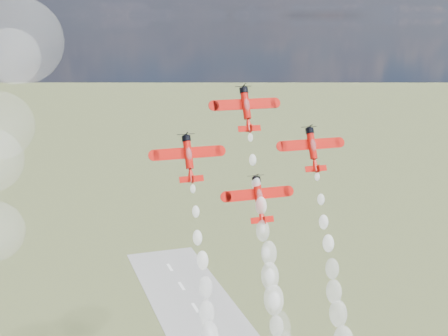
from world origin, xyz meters
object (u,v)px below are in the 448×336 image
plane_left (189,157)px  plane_right (312,148)px  plane_lead (246,108)px  plane_slot (259,198)px

plane_left → plane_right: (26.60, 0.00, 0.00)m
plane_lead → plane_right: (13.30, -3.83, -8.48)m
plane_left → plane_slot: size_ratio=1.00×
plane_right → plane_slot: 16.23m
plane_slot → plane_left: bearing=163.9°
plane_left → plane_right: 26.60m
plane_left → plane_slot: (13.30, -3.83, -8.48)m
plane_lead → plane_left: 16.23m
plane_slot → plane_lead: bearing=90.0°
plane_lead → plane_right: 16.23m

